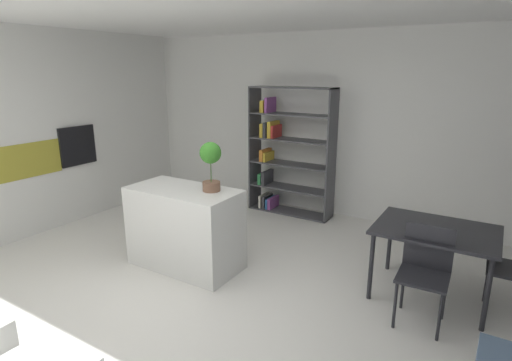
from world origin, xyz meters
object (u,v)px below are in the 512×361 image
at_px(kitchen_island, 185,228).
at_px(potted_plant_on_island, 211,161).
at_px(dining_chair_near, 425,266).
at_px(open_bookshelf, 284,153).
at_px(built_in_oven, 78,146).
at_px(dining_table, 435,235).

bearing_deg(kitchen_island, potted_plant_on_island, 18.98).
bearing_deg(dining_chair_near, open_bookshelf, 139.68).
xyz_separation_m(kitchen_island, potted_plant_on_island, (0.32, 0.11, 0.81)).
relative_size(potted_plant_on_island, dining_chair_near, 0.61).
height_order(built_in_oven, dining_chair_near, built_in_oven).
height_order(potted_plant_on_island, open_bookshelf, open_bookshelf).
relative_size(kitchen_island, potted_plant_on_island, 2.35).
bearing_deg(built_in_oven, kitchen_island, -9.46).
bearing_deg(built_in_oven, dining_chair_near, -0.96).
distance_m(kitchen_island, dining_chair_near, 2.56).
relative_size(potted_plant_on_island, open_bookshelf, 0.27).
bearing_deg(kitchen_island, dining_table, 16.91).
distance_m(potted_plant_on_island, open_bookshelf, 2.21).
height_order(kitchen_island, dining_table, kitchen_island).
bearing_deg(potted_plant_on_island, built_in_oven, 173.89).
relative_size(built_in_oven, potted_plant_on_island, 1.06).
relative_size(built_in_oven, dining_table, 0.51).
relative_size(kitchen_island, open_bookshelf, 0.64).
distance_m(built_in_oven, open_bookshelf, 3.12).
bearing_deg(kitchen_island, dining_chair_near, 7.09).
distance_m(potted_plant_on_island, dining_chair_near, 2.36).
bearing_deg(built_in_oven, potted_plant_on_island, -6.11).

